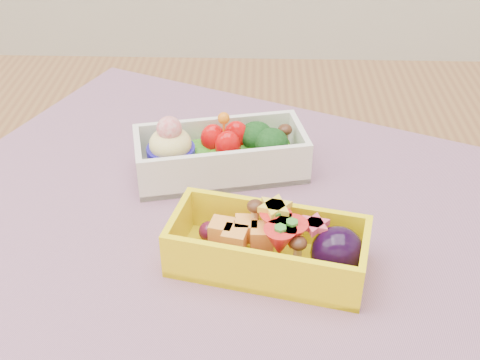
{
  "coord_description": "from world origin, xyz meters",
  "views": [
    {
      "loc": [
        0.05,
        -0.42,
        1.1
      ],
      "look_at": [
        0.03,
        0.04,
        0.79
      ],
      "focal_mm": 46.09,
      "sensor_mm": 36.0,
      "label": 1
    }
  ],
  "objects_px": {
    "table": "(204,318)",
    "bento_yellow": "(272,246)",
    "placemat": "(232,217)",
    "bento_white": "(220,153)"
  },
  "relations": [
    {
      "from": "table",
      "to": "bento_yellow",
      "type": "bearing_deg",
      "value": -29.66
    },
    {
      "from": "placemat",
      "to": "bento_yellow",
      "type": "relative_size",
      "value": 3.42
    },
    {
      "from": "placemat",
      "to": "bento_white",
      "type": "bearing_deg",
      "value": 101.82
    },
    {
      "from": "table",
      "to": "placemat",
      "type": "xyz_separation_m",
      "value": [
        0.03,
        0.03,
        0.1
      ]
    },
    {
      "from": "table",
      "to": "bento_yellow",
      "type": "height_order",
      "value": "bento_yellow"
    },
    {
      "from": "bento_yellow",
      "to": "table",
      "type": "bearing_deg",
      "value": 163.12
    },
    {
      "from": "table",
      "to": "placemat",
      "type": "distance_m",
      "value": 0.11
    },
    {
      "from": "placemat",
      "to": "bento_white",
      "type": "relative_size",
      "value": 3.25
    },
    {
      "from": "placemat",
      "to": "bento_yellow",
      "type": "height_order",
      "value": "bento_yellow"
    },
    {
      "from": "table",
      "to": "bento_white",
      "type": "bearing_deg",
      "value": 83.83
    }
  ]
}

